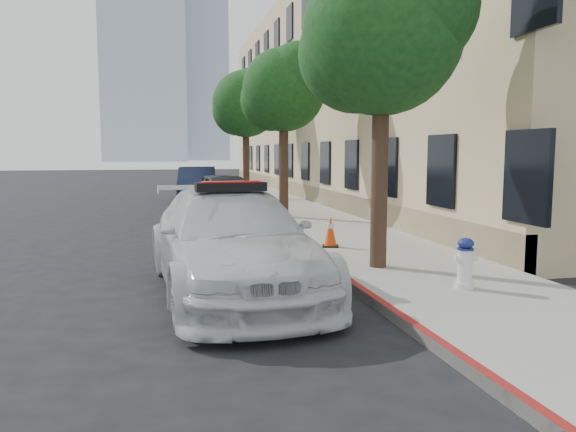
{
  "coord_description": "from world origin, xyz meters",
  "views": [
    {
      "loc": [
        -0.91,
        -11.41,
        2.23
      ],
      "look_at": [
        1.45,
        -1.02,
        1.0
      ],
      "focal_mm": 35.0,
      "sensor_mm": 36.0,
      "label": 1
    }
  ],
  "objects_px": {
    "police_car": "(232,242)",
    "fire_hydrant": "(465,264)",
    "parked_car_far": "(197,184)",
    "parked_car_mid": "(226,195)",
    "traffic_cone": "(330,232)"
  },
  "relations": [
    {
      "from": "police_car",
      "to": "traffic_cone",
      "type": "bearing_deg",
      "value": 45.25
    },
    {
      "from": "parked_car_far",
      "to": "fire_hydrant",
      "type": "relative_size",
      "value": 5.97
    },
    {
      "from": "parked_car_far",
      "to": "police_car",
      "type": "bearing_deg",
      "value": -87.56
    },
    {
      "from": "police_car",
      "to": "traffic_cone",
      "type": "xyz_separation_m",
      "value": [
        2.53,
        2.93,
        -0.33
      ]
    },
    {
      "from": "parked_car_mid",
      "to": "fire_hydrant",
      "type": "xyz_separation_m",
      "value": [
        2.37,
        -11.18,
        -0.24
      ]
    },
    {
      "from": "traffic_cone",
      "to": "parked_car_far",
      "type": "bearing_deg",
      "value": 98.28
    },
    {
      "from": "police_car",
      "to": "fire_hydrant",
      "type": "bearing_deg",
      "value": -22.22
    },
    {
      "from": "parked_car_mid",
      "to": "parked_car_far",
      "type": "height_order",
      "value": "parked_car_mid"
    },
    {
      "from": "parked_car_mid",
      "to": "traffic_cone",
      "type": "relative_size",
      "value": 6.72
    },
    {
      "from": "police_car",
      "to": "fire_hydrant",
      "type": "xyz_separation_m",
      "value": [
        3.42,
        -1.13,
        -0.28
      ]
    },
    {
      "from": "parked_car_mid",
      "to": "parked_car_far",
      "type": "relative_size",
      "value": 0.97
    },
    {
      "from": "parked_car_far",
      "to": "fire_hydrant",
      "type": "height_order",
      "value": "parked_car_far"
    },
    {
      "from": "parked_car_mid",
      "to": "traffic_cone",
      "type": "height_order",
      "value": "parked_car_mid"
    },
    {
      "from": "traffic_cone",
      "to": "police_car",
      "type": "bearing_deg",
      "value": -130.83
    },
    {
      "from": "police_car",
      "to": "traffic_cone",
      "type": "relative_size",
      "value": 8.5
    }
  ]
}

